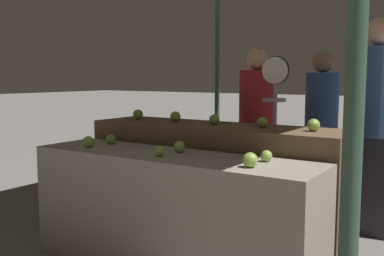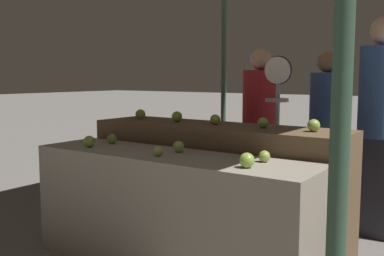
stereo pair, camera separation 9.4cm
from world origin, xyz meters
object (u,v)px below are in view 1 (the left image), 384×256
object	(u,v)px
produce_scale	(275,105)
person_vendor_at_scale	(257,119)
person_customer_left	(321,119)
person_customer_right	(378,111)

from	to	relation	value
produce_scale	person_vendor_at_scale	distance (m)	0.49
person_customer_left	person_customer_right	xyz separation A→B (m)	(0.62, -0.49, 0.14)
produce_scale	person_vendor_at_scale	xyz separation A→B (m)	(-0.33, 0.33, -0.16)
produce_scale	person_customer_right	world-z (taller)	person_customer_right
person_vendor_at_scale	person_customer_right	distance (m)	1.14
produce_scale	person_vendor_at_scale	bearing A→B (deg)	134.73
person_vendor_at_scale	person_customer_right	size ratio (longest dim) A/B	0.88
person_customer_right	person_vendor_at_scale	bearing A→B (deg)	3.87
person_vendor_at_scale	person_customer_right	world-z (taller)	person_customer_right
produce_scale	person_customer_left	xyz separation A→B (m)	(0.18, 0.75, -0.17)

